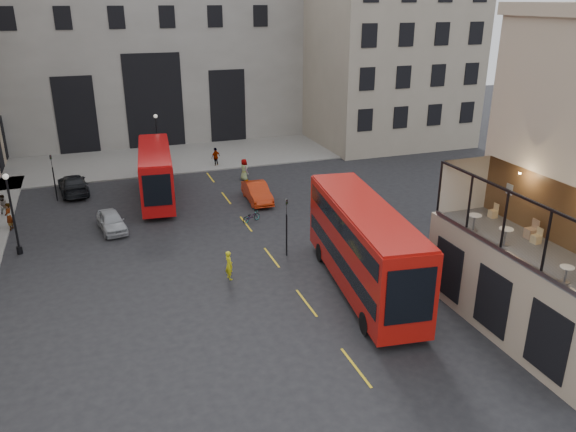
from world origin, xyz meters
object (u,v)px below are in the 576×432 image
object	(u,v)px
street_lamp_a	(14,219)
cafe_chair_c	(531,233)
cyclist	(229,265)
pedestrian_c	(216,157)
bus_near	(364,244)
car_b	(257,192)
cafe_table_near	(566,272)
street_lamp_b	(158,145)
pedestrian_d	(244,170)
pedestrian_a	(4,206)
pedestrian_e	(9,216)
traffic_light_far	(53,172)
bus_far	(156,171)
car_a	(112,221)
bicycle	(251,216)
traffic_light_near	(287,220)
pedestrian_b	(146,164)
cafe_chair_b	(536,239)
car_c	(73,184)
cafe_chair_d	(493,213)
cafe_table_far	(474,220)
cafe_table_mid	(506,234)

from	to	relation	value
street_lamp_a	cafe_chair_c	distance (m)	29.94
cyclist	pedestrian_c	distance (m)	23.80
bus_near	car_b	world-z (taller)	bus_near
pedestrian_c	cafe_table_near	bearing A→B (deg)	68.08
street_lamp_b	pedestrian_d	xyz separation A→B (m)	(6.71, -5.81, -1.41)
street_lamp_b	cafe_chair_c	world-z (taller)	cafe_chair_c
pedestrian_c	cafe_chair_c	world-z (taller)	cafe_chair_c
pedestrian_a	pedestrian_e	size ratio (longest dim) A/B	0.85
traffic_light_far	bus_near	distance (m)	27.14
bus_far	car_a	bearing A→B (deg)	-124.96
pedestrian_d	bicycle	bearing A→B (deg)	151.11
traffic_light_near	traffic_light_far	bearing A→B (deg)	131.19
traffic_light_near	bicycle	world-z (taller)	traffic_light_near
car_b	pedestrian_d	distance (m)	5.83
bus_near	cyclist	size ratio (longest dim) A/B	7.19
pedestrian_d	pedestrian_b	bearing A→B (deg)	43.17
pedestrian_d	cafe_chair_b	world-z (taller)	cafe_chair_b
pedestrian_e	cafe_chair_c	size ratio (longest dim) A/B	2.10
bus_far	pedestrian_e	distance (m)	11.15
traffic_light_far	pedestrian_b	bearing A→B (deg)	33.17
traffic_light_near	car_c	xyz separation A→B (m)	(-12.71, 17.52, -1.65)
pedestrian_b	traffic_light_near	bearing A→B (deg)	-133.56
traffic_light_near	cyclist	size ratio (longest dim) A/B	2.15
street_lamp_a	cafe_table_near	distance (m)	31.08
cyclist	street_lamp_b	bearing A→B (deg)	-9.14
pedestrian_b	cafe_chair_d	world-z (taller)	cafe_chair_d
car_b	cafe_table_far	distance (m)	21.08
bicycle	pedestrian_d	distance (m)	10.11
street_lamp_a	cyclist	distance (m)	14.27
pedestrian_d	cafe_chair_c	distance (m)	28.54
pedestrian_d	pedestrian_c	bearing A→B (deg)	-1.62
bus_near	car_b	size ratio (longest dim) A/B	2.75
traffic_light_near	car_a	distance (m)	13.07
bus_near	cafe_chair_c	bearing A→B (deg)	-44.58
cafe_table_near	cafe_table_mid	distance (m)	3.85
pedestrian_d	cafe_chair_c	xyz separation A→B (m)	(6.60, -27.49, 3.90)
pedestrian_e	cafe_chair_b	world-z (taller)	cafe_chair_b
traffic_light_near	street_lamp_b	world-z (taller)	street_lamp_b
bus_far	cafe_table_mid	size ratio (longest dim) A/B	13.34
cafe_table_mid	pedestrian_c	bearing A→B (deg)	100.83
bicycle	cafe_table_far	xyz separation A→B (m)	(6.85, -15.92, 4.75)
bus_near	cafe_chair_c	world-z (taller)	cafe_chair_c
bicycle	cafe_table_near	bearing A→B (deg)	176.00
street_lamp_a	pedestrian_a	size ratio (longest dim) A/B	3.18
bus_near	pedestrian_e	bearing A→B (deg)	140.19
bus_near	cafe_table_near	distance (m)	10.79
cafe_chair_d	car_a	bearing A→B (deg)	138.50
bus_far	cyclist	distance (m)	15.69
car_c	bicycle	xyz separation A→B (m)	(12.22, -11.18, -0.38)
bus_near	cafe_chair_b	world-z (taller)	cafe_chair_b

